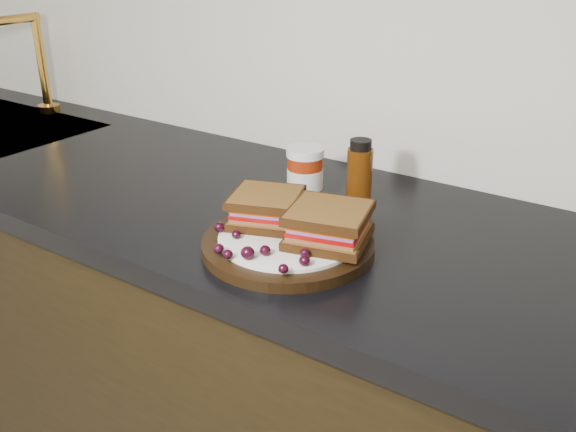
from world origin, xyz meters
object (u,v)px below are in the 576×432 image
object	(u,v)px
sandwich_left	(266,208)
condiment_jar	(305,174)
oil_bottle	(359,174)
plate	(288,245)

from	to	relation	value
sandwich_left	condiment_jar	bearing A→B (deg)	79.85
sandwich_left	condiment_jar	world-z (taller)	condiment_jar
oil_bottle	condiment_jar	bearing A→B (deg)	-164.55
plate	sandwich_left	xyz separation A→B (m)	(-0.06, 0.03, 0.04)
sandwich_left	oil_bottle	world-z (taller)	oil_bottle
sandwich_left	oil_bottle	size ratio (longest dim) A/B	0.86
condiment_jar	oil_bottle	world-z (taller)	oil_bottle
plate	oil_bottle	bearing A→B (deg)	87.57
sandwich_left	oil_bottle	xyz separation A→B (m)	(0.07, 0.19, 0.02)
condiment_jar	oil_bottle	size ratio (longest dim) A/B	0.80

